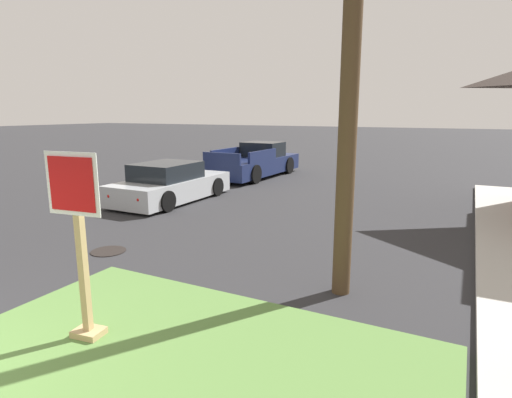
{
  "coord_description": "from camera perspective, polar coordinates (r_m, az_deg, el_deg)",
  "views": [
    {
      "loc": [
        5.03,
        -1.06,
        2.81
      ],
      "look_at": [
        1.97,
        4.91,
        1.41
      ],
      "focal_mm": 29.29,
      "sensor_mm": 36.0,
      "label": 1
    }
  ],
  "objects": [
    {
      "name": "stop_sign",
      "position": [
        5.42,
        -22.86,
        -6.39
      ],
      "size": [
        0.73,
        0.32,
        2.3
      ],
      "color": "tan",
      "rests_on": "grass_corner_patch"
    },
    {
      "name": "manhole_cover",
      "position": [
        9.16,
        -19.51,
        -6.73
      ],
      "size": [
        0.7,
        0.7,
        0.02
      ],
      "primitive_type": "cylinder",
      "color": "black",
      "rests_on": "ground"
    },
    {
      "name": "parked_sedan_silver",
      "position": [
        13.67,
        -11.64,
        1.99
      ],
      "size": [
        1.96,
        4.32,
        1.25
      ],
      "color": "#ADB2B7",
      "rests_on": "ground"
    },
    {
      "name": "pickup_truck_navy",
      "position": [
        18.55,
        -0.04,
        5.0
      ],
      "size": [
        2.15,
        5.43,
        1.48
      ],
      "color": "#19234C",
      "rests_on": "ground"
    }
  ]
}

